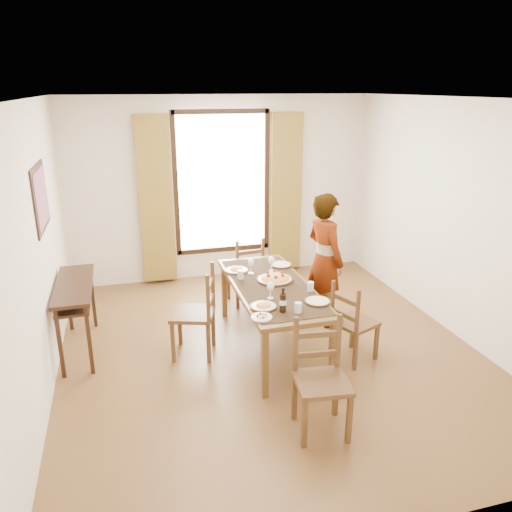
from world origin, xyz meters
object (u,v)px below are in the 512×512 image
object	(u,v)px
console_table	(75,293)
man	(325,260)
pasta_platter	(275,276)
dining_table	(272,290)

from	to	relation	value
console_table	man	distance (m)	2.89
console_table	pasta_platter	bearing A→B (deg)	-10.50
console_table	pasta_platter	distance (m)	2.19
console_table	pasta_platter	world-z (taller)	pasta_platter
dining_table	man	size ratio (longest dim) A/B	1.19
console_table	dining_table	world-z (taller)	console_table
dining_table	man	distance (m)	0.93
console_table	pasta_platter	xyz separation A→B (m)	(2.15, -0.40, 0.12)
console_table	man	xyz separation A→B (m)	(2.88, -0.06, 0.14)
dining_table	pasta_platter	world-z (taller)	pasta_platter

